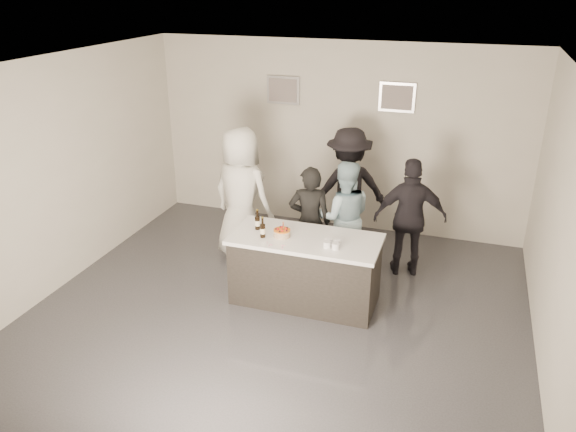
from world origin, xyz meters
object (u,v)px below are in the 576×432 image
(person_main_blue, at_px, (344,217))
(person_guest_right, at_px, (410,218))
(cake, at_px, (282,234))
(person_guest_back, at_px, (348,189))
(beer_bottle_b, at_px, (263,228))
(person_guest_left, at_px, (241,194))
(person_main_black, at_px, (310,222))
(beer_bottle_a, at_px, (257,220))
(bar_counter, at_px, (305,269))

(person_main_blue, bearing_deg, person_guest_right, 174.67)
(cake, xyz_separation_m, person_guest_back, (0.42, 1.84, -0.01))
(beer_bottle_b, bearing_deg, cake, 23.05)
(beer_bottle_b, xyz_separation_m, person_guest_left, (-0.74, 1.09, -0.05))
(person_guest_back, bearing_deg, person_main_blue, 70.50)
(person_guest_left, bearing_deg, person_main_black, -176.65)
(beer_bottle_a, xyz_separation_m, person_guest_left, (-0.59, 0.89, -0.05))
(beer_bottle_a, bearing_deg, person_main_black, 53.64)
(bar_counter, xyz_separation_m, cake, (-0.29, -0.07, 0.49))
(beer_bottle_a, height_order, beer_bottle_b, same)
(beer_bottle_b, bearing_deg, person_guest_left, 124.20)
(cake, xyz_separation_m, person_main_blue, (0.54, 1.05, -0.13))
(bar_counter, relative_size, beer_bottle_a, 7.15)
(beer_bottle_b, relative_size, person_guest_back, 0.14)
(person_guest_back, bearing_deg, beer_bottle_b, 43.37)
(bar_counter, bearing_deg, cake, -166.89)
(cake, relative_size, beer_bottle_b, 0.81)
(bar_counter, bearing_deg, person_main_blue, 75.36)
(beer_bottle_a, bearing_deg, bar_counter, -3.68)
(cake, distance_m, person_main_black, 0.81)
(person_main_blue, bearing_deg, person_guest_left, -15.21)
(person_main_blue, relative_size, person_guest_back, 0.87)
(beer_bottle_a, xyz_separation_m, beer_bottle_b, (0.15, -0.20, 0.00))
(beer_bottle_b, height_order, person_guest_back, person_guest_back)
(beer_bottle_a, relative_size, person_guest_left, 0.13)
(person_main_blue, height_order, person_guest_right, person_guest_right)
(person_guest_back, bearing_deg, bar_counter, 57.35)
(beer_bottle_a, relative_size, person_main_black, 0.16)
(person_guest_left, bearing_deg, person_guest_back, -133.94)
(cake, distance_m, person_guest_left, 1.38)
(person_guest_right, distance_m, person_guest_back, 1.18)
(bar_counter, xyz_separation_m, beer_bottle_b, (-0.50, -0.16, 0.58))
(cake, distance_m, beer_bottle_a, 0.39)
(person_main_black, xyz_separation_m, person_guest_right, (1.29, 0.45, 0.05))
(person_guest_left, relative_size, person_guest_right, 1.17)
(cake, distance_m, person_guest_back, 1.89)
(person_guest_left, distance_m, person_guest_right, 2.40)
(cake, xyz_separation_m, beer_bottle_a, (-0.37, 0.11, 0.09))
(beer_bottle_a, bearing_deg, beer_bottle_b, -53.85)
(bar_counter, height_order, person_guest_right, person_guest_right)
(bar_counter, xyz_separation_m, person_guest_back, (0.13, 1.77, 0.48))
(person_main_blue, xyz_separation_m, person_guest_back, (-0.13, 0.80, 0.12))
(person_guest_right, bearing_deg, person_guest_left, -7.60)
(bar_counter, xyz_separation_m, beer_bottle_a, (-0.65, 0.04, 0.58))
(bar_counter, distance_m, person_main_black, 0.81)
(person_main_black, distance_m, person_main_blue, 0.49)
(person_main_black, height_order, person_main_blue, person_main_blue)
(person_main_blue, height_order, person_guest_back, person_guest_back)
(person_main_blue, xyz_separation_m, person_guest_left, (-1.50, -0.05, 0.17))
(person_main_black, bearing_deg, person_guest_left, -24.19)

